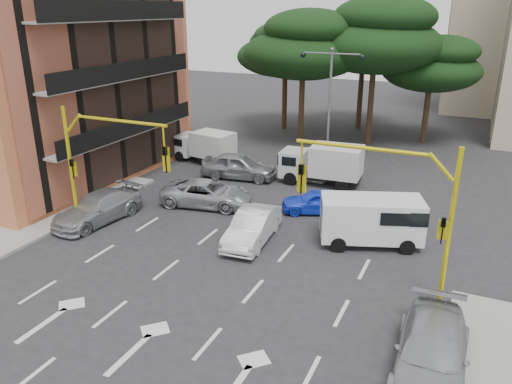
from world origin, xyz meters
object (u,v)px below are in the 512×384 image
at_px(car_silver_cross_a, 207,193).
at_px(car_silver_parked, 431,352).
at_px(box_truck_a, 204,147).
at_px(car_white_hatch, 252,227).
at_px(signal_mast_right, 399,199).
at_px(van_white, 371,221).
at_px(box_truck_b, 322,165).
at_px(street_lamp_center, 330,88).
at_px(car_blue_compact, 317,201).
at_px(car_silver_cross_b, 239,166).
at_px(car_silver_wagon, 97,208).
at_px(signal_mast_left, 98,155).

xyz_separation_m(car_silver_cross_a, car_silver_parked, (12.75, -8.91, 0.04)).
bearing_deg(box_truck_a, car_white_hatch, -130.61).
xyz_separation_m(signal_mast_right, van_white, (-1.66, 4.01, -2.75)).
bearing_deg(car_silver_parked, box_truck_b, 116.44).
xyz_separation_m(street_lamp_center, car_white_hatch, (0.13, -12.04, -4.70)).
xyz_separation_m(car_white_hatch, car_silver_parked, (8.57, -5.87, 0.01)).
height_order(car_blue_compact, van_white, van_white).
relative_size(car_silver_cross_a, car_silver_cross_b, 1.05).
bearing_deg(car_blue_compact, box_truck_b, 172.86).
xyz_separation_m(car_silver_wagon, car_silver_cross_a, (3.95, 4.20, -0.03)).
bearing_deg(street_lamp_center, signal_mast_left, -115.91).
bearing_deg(car_silver_wagon, van_white, 21.24).
relative_size(street_lamp_center, box_truck_a, 1.70).
bearing_deg(box_truck_b, street_lamp_center, 7.34).
bearing_deg(signal_mast_left, car_blue_compact, 37.36).
distance_m(car_silver_cross_b, car_silver_parked, 19.11).
bearing_deg(box_truck_a, car_blue_compact, -109.06).
bearing_deg(car_silver_parked, car_white_hatch, 143.50).
relative_size(car_blue_compact, car_silver_wagon, 0.74).
distance_m(car_silver_parked, box_truck_a, 23.27).
xyz_separation_m(car_blue_compact, box_truck_a, (-10.05, 5.46, 0.49)).
distance_m(street_lamp_center, car_white_hatch, 12.92).
distance_m(car_silver_parked, box_truck_b, 17.04).
bearing_deg(van_white, car_silver_wagon, -96.62).
height_order(signal_mast_left, street_lamp_center, street_lamp_center).
distance_m(signal_mast_left, van_white, 12.90).
xyz_separation_m(car_silver_parked, van_white, (-3.56, 7.91, 0.39)).
xyz_separation_m(car_white_hatch, car_silver_cross_b, (-4.64, 7.94, 0.08)).
height_order(street_lamp_center, car_silver_wagon, street_lamp_center).
xyz_separation_m(signal_mast_right, car_silver_cross_b, (-11.31, 9.91, -3.07)).
distance_m(signal_mast_left, street_lamp_center, 15.65).
height_order(car_silver_wagon, car_silver_cross_b, car_silver_cross_b).
relative_size(signal_mast_right, box_truck_b, 1.20).
bearing_deg(box_truck_a, car_silver_wagon, -169.14).
bearing_deg(signal_mast_left, car_silver_cross_a, 61.19).
xyz_separation_m(signal_mast_right, car_silver_cross_a, (-10.85, 5.01, -3.19)).
distance_m(car_white_hatch, box_truck_a, 13.10).
distance_m(signal_mast_right, box_truck_b, 12.98).
distance_m(car_white_hatch, car_silver_parked, 10.39).
xyz_separation_m(van_white, box_truck_a, (-13.42, 8.00, -0.01)).
xyz_separation_m(street_lamp_center, car_blue_compact, (1.78, -7.46, -4.79)).
bearing_deg(signal_mast_left, car_silver_parked, -14.11).
height_order(car_blue_compact, car_silver_parked, car_silver_parked).
bearing_deg(box_truck_b, car_blue_compact, -168.50).
height_order(street_lamp_center, box_truck_a, street_lamp_center).
bearing_deg(signal_mast_right, van_white, 112.53).
bearing_deg(car_white_hatch, van_white, 17.12).
distance_m(car_white_hatch, van_white, 5.42).
bearing_deg(signal_mast_right, box_truck_a, 141.47).
bearing_deg(box_truck_a, street_lamp_center, -66.96).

